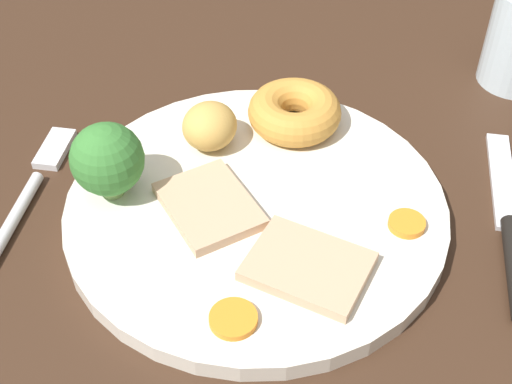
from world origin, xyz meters
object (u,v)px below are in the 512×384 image
Objects in this scene: fork at (31,190)px; knife at (510,232)px; meat_slice_under at (209,206)px; yorkshire_pudding at (295,112)px; carrot_coin_front at (233,319)px; carrot_coin_back at (407,224)px; broccoli_floret at (107,160)px; dinner_plate at (256,209)px; roast_potato_left at (210,126)px; meat_slice_main at (308,266)px.

fork is 34.61cm from knife.
yorkshire_pudding reaches higher than meat_slice_under.
yorkshire_pudding is at bearing 80.86° from carrot_coin_front.
yorkshire_pudding is 2.89× the size of carrot_coin_back.
carrot_coin_front is at bearing -74.81° from meat_slice_under.
meat_slice_under is 9.64cm from carrot_coin_front.
broccoli_floret is (-12.67, -8.58, 1.76)cm from yorkshire_pudding.
roast_potato_left is at bearing 122.44° from dinner_plate.
broccoli_floret is at bearing -137.04° from roast_potato_left.
carrot_coin_front is 14.56cm from broccoli_floret.
meat_slice_under is 0.99× the size of yorkshire_pudding.
knife is at bearing -17.83° from roast_potato_left.
knife is (20.95, 0.17, -1.35)cm from meat_slice_under.
knife is (34.55, -2.00, 0.06)cm from fork.
broccoli_floret is (-7.06, 1.26, 2.71)cm from meat_slice_under.
yorkshire_pudding is at bearing 95.02° from meat_slice_main.
carrot_coin_front is (-3.08, -19.14, -1.12)cm from yorkshire_pudding.
carrot_coin_front is at bearing 122.94° from knife.
yorkshire_pudding is (2.42, 8.88, 2.05)cm from dinner_plate.
meat_slice_under is 7.67cm from broccoli_floret.
fork is at bearing 170.95° from meat_slice_under.
meat_slice_main is 2.97× the size of carrot_coin_back.
roast_potato_left reaches higher than meat_slice_under.
dinner_plate is 9.43cm from yorkshire_pudding.
broccoli_floret is (-20.65, 1.92, 2.86)cm from carrot_coin_back.
meat_slice_under is at bearing -84.07° from roast_potato_left.
carrot_coin_back is (13.59, -0.66, -0.15)cm from meat_slice_under.
knife reaches higher than fork.
roast_potato_left is 0.29× the size of fork.
carrot_coin_back is 27.37cm from fork.
yorkshire_pudding is at bearing -62.90° from fork.
carrot_coin_front is 1.17× the size of carrot_coin_back.
dinner_plate is at bearing -105.23° from yorkshire_pudding.
broccoli_floret reaches higher than knife.
meat_slice_under is 2.86× the size of carrot_coin_back.
yorkshire_pudding is at bearing 127.24° from carrot_coin_back.
dinner_plate is 9.10× the size of carrot_coin_front.
meat_slice_main reaches higher than dinner_plate.
roast_potato_left is at bearing 151.41° from carrot_coin_back.
roast_potato_left is 14.07cm from fork.
meat_slice_under is 13.85cm from fork.
roast_potato_left is 16.39cm from carrot_coin_back.
meat_slice_main is 0.49× the size of fork.
fork is at bearing 144.58° from carrot_coin_front.
yorkshire_pudding reaches higher than knife.
dinner_plate is at bearing -1.69° from broccoli_floret.
meat_slice_main is 1.03× the size of yorkshire_pudding.
broccoli_floret is at bearing 174.68° from carrot_coin_back.
yorkshire_pudding is 1.27× the size of broccoli_floret.
broccoli_floret is at bearing -145.91° from yorkshire_pudding.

